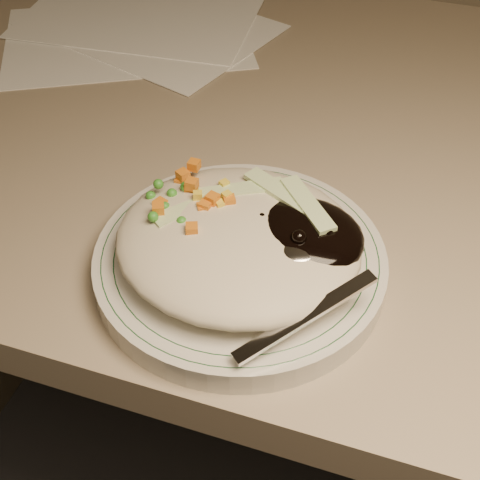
% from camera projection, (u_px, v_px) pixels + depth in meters
% --- Properties ---
extents(desk, '(1.40, 0.70, 0.74)m').
position_uv_depth(desk, '(388.00, 280.00, 0.81)').
color(desk, gray).
rests_on(desk, ground).
extents(plate, '(0.23, 0.23, 0.02)m').
position_uv_depth(plate, '(240.00, 263.00, 0.54)').
color(plate, silver).
rests_on(plate, desk).
extents(plate_rim, '(0.22, 0.22, 0.00)m').
position_uv_depth(plate_rim, '(240.00, 254.00, 0.53)').
color(plate_rim, '#144723').
rests_on(plate_rim, plate).
extents(meal, '(0.21, 0.19, 0.05)m').
position_uv_depth(meal, '(245.00, 237.00, 0.52)').
color(meal, '#C0B79C').
rests_on(meal, plate).
extents(papers, '(0.37, 0.35, 0.00)m').
position_uv_depth(papers, '(139.00, 25.00, 0.86)').
color(papers, white).
rests_on(papers, desk).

